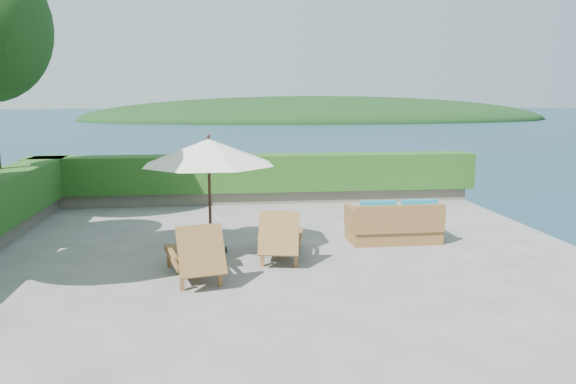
{
  "coord_description": "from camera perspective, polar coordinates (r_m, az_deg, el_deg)",
  "views": [
    {
      "loc": [
        -0.98,
        -9.96,
        2.93
      ],
      "look_at": [
        0.3,
        0.8,
        1.1
      ],
      "focal_mm": 35.0,
      "sensor_mm": 36.0,
      "label": 1
    }
  ],
  "objects": [
    {
      "name": "wicker_loveseat",
      "position": [
        11.71,
        10.71,
        -3.3
      ],
      "size": [
        1.87,
        0.97,
        0.91
      ],
      "rotation": [
        0.0,
        0.0,
        0.01
      ],
      "color": "#935E35",
      "rests_on": "ground"
    },
    {
      "name": "ground",
      "position": [
        10.43,
        -1.12,
        -6.72
      ],
      "size": [
        12.0,
        12.0,
        0.0
      ],
      "primitive_type": "plane",
      "color": "gray",
      "rests_on": "ground"
    },
    {
      "name": "foundation",
      "position": [
        10.97,
        -1.1,
        -14.53
      ],
      "size": [
        12.0,
        12.0,
        3.0
      ],
      "primitive_type": "cube",
      "color": "#514A40",
      "rests_on": "ocean"
    },
    {
      "name": "offshore_island",
      "position": [
        152.31,
        3.07,
        7.35
      ],
      "size": [
        126.0,
        57.6,
        12.6
      ],
      "primitive_type": "ellipsoid",
      "color": "black",
      "rests_on": "ocean"
    },
    {
      "name": "lounge_right",
      "position": [
        10.28,
        -0.71,
        -4.61
      ],
      "size": [
        0.99,
        1.8,
        0.98
      ],
      "rotation": [
        0.0,
        0.0,
        -0.18
      ],
      "color": "#935E35",
      "rests_on": "ground"
    },
    {
      "name": "patio_umbrella",
      "position": [
        10.54,
        -8.06,
        3.94
      ],
      "size": [
        3.32,
        3.32,
        2.26
      ],
      "rotation": [
        0.0,
        0.0,
        0.41
      ],
      "color": "black",
      "rests_on": "ground"
    },
    {
      "name": "side_table",
      "position": [
        9.84,
        -7.8,
        -5.6
      ],
      "size": [
        0.47,
        0.47,
        0.45
      ],
      "rotation": [
        0.0,
        0.0,
        0.12
      ],
      "color": "brown",
      "rests_on": "ground"
    },
    {
      "name": "hedge_far",
      "position": [
        15.73,
        -3.15,
        1.98
      ],
      "size": [
        12.4,
        0.9,
        1.0
      ],
      "primitive_type": "cube",
      "color": "#184513",
      "rests_on": "planter_wall_far"
    },
    {
      "name": "planter_wall_far",
      "position": [
        15.83,
        -3.13,
        -0.43
      ],
      "size": [
        12.0,
        0.6,
        0.36
      ],
      "primitive_type": "cube",
      "color": "#6F6959",
      "rests_on": "ground"
    },
    {
      "name": "lounge_left",
      "position": [
        9.27,
        -9.46,
        -6.28
      ],
      "size": [
        1.1,
        1.85,
        1.0
      ],
      "rotation": [
        0.0,
        0.0,
        0.24
      ],
      "color": "#935E35",
      "rests_on": "ground"
    }
  ]
}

